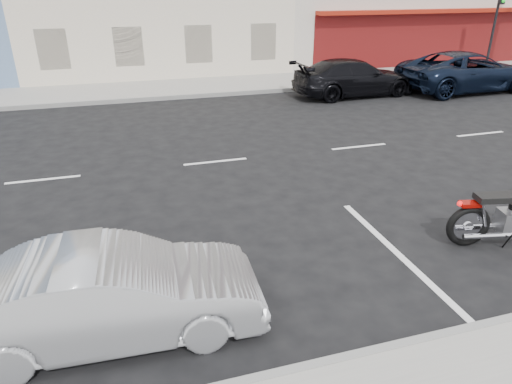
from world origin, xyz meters
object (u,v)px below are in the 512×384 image
sedan_silver (113,294)px  car_far (354,78)px  suv_far (467,71)px  traffic_light (497,18)px  fire_hydrant (460,62)px

sedan_silver → car_far: 14.60m
sedan_silver → suv_far: bearing=-49.6°
traffic_light → car_far: (-8.76, -2.67, -1.85)m
traffic_light → sedan_silver: (-17.97, -14.00, -1.95)m
sedan_silver → traffic_light: bearing=-49.2°
sedan_silver → suv_far: (14.05, 10.80, 0.18)m
traffic_light → suv_far: bearing=-140.8°
sedan_silver → fire_hydrant: bearing=-46.4°
suv_far → car_far: bearing=81.7°
sedan_silver → car_far: bearing=-36.2°
suv_far → car_far: (-4.84, 0.52, -0.08)m
traffic_light → suv_far: 5.36m
suv_far → car_far: size_ratio=1.17×
traffic_light → sedan_silver: size_ratio=1.03×
fire_hydrant → suv_far: (-2.42, -3.36, 0.26)m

